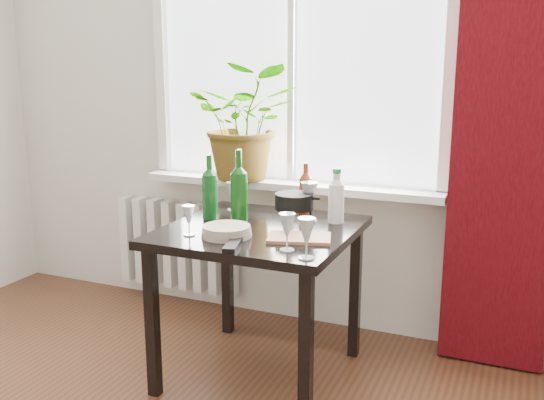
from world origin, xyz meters
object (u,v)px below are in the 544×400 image
at_px(radiator, 178,245).
at_px(wine_bottle_right, 239,185).
at_px(table, 260,246).
at_px(plate_stack, 227,231).
at_px(wineglass_far_right, 307,238).
at_px(wine_bottle_left, 210,187).
at_px(wineglass_front_right, 287,232).
at_px(wineglass_back_center, 309,201).
at_px(bottle_amber, 306,188).
at_px(wineglass_back_left, 233,196).
at_px(fondue_pot, 294,208).
at_px(cleaning_bottle, 336,196).
at_px(wineglass_front_left, 189,220).
at_px(tv_remote, 233,245).
at_px(potted_plant, 246,122).
at_px(cutting_board, 299,238).

bearing_deg(radiator, wine_bottle_right, -38.71).
distance_m(table, plate_stack, 0.24).
bearing_deg(wineglass_far_right, wine_bottle_left, 147.90).
bearing_deg(wineglass_front_right, wineglass_back_center, 99.13).
height_order(bottle_amber, wineglass_back_left, bottle_amber).
distance_m(table, fondue_pot, 0.24).
distance_m(radiator, wineglass_back_left, 0.82).
height_order(wine_bottle_left, wineglass_back_left, wine_bottle_left).
distance_m(cleaning_bottle, fondue_pot, 0.21).
relative_size(wineglass_front_right, wineglass_front_left, 1.15).
relative_size(cleaning_bottle, tv_remote, 1.46).
bearing_deg(wineglass_front_left, potted_plant, 97.41).
distance_m(bottle_amber, tv_remote, 0.67).
bearing_deg(table, wineglass_front_left, -133.44).
bearing_deg(wine_bottle_right, wineglass_front_right, -41.76).
height_order(table, plate_stack, plate_stack).
bearing_deg(potted_plant, tv_remote, -67.86).
bearing_deg(wineglass_far_right, wineglass_back_center, 108.66).
bearing_deg(wine_bottle_right, fondue_pot, 18.18).
distance_m(wine_bottle_left, wineglass_back_center, 0.49).
distance_m(table, tv_remote, 0.34).
distance_m(wineglass_far_right, fondue_pot, 0.54).
relative_size(radiator, plate_stack, 3.59).
distance_m(bottle_amber, wineglass_far_right, 0.73).
bearing_deg(wine_bottle_right, cleaning_bottle, 21.56).
relative_size(radiator, bottle_amber, 3.01).
height_order(table, tv_remote, tv_remote).
height_order(potted_plant, wineglass_back_center, potted_plant).
bearing_deg(wineglass_back_center, wine_bottle_right, -155.40).
relative_size(table, fondue_pot, 4.00).
distance_m(potted_plant, cleaning_bottle, 0.78).
distance_m(table, wineglass_far_right, 0.53).
bearing_deg(cutting_board, wineglass_front_left, -164.32).
xyz_separation_m(wineglass_front_left, cutting_board, (0.47, 0.13, -0.06)).
xyz_separation_m(radiator, bottle_amber, (0.95, -0.30, 0.49)).
bearing_deg(fondue_pot, potted_plant, 128.97).
height_order(wineglass_front_left, fondue_pot, fondue_pot).
bearing_deg(wine_bottle_left, radiator, 134.20).
distance_m(wine_bottle_left, wineglass_front_right, 0.64).
xyz_separation_m(potted_plant, cleaning_bottle, (0.63, -0.34, -0.30)).
height_order(bottle_amber, tv_remote, bottle_amber).
xyz_separation_m(bottle_amber, fondue_pot, (0.01, -0.20, -0.06)).
xyz_separation_m(cleaning_bottle, fondue_pot, (-0.18, -0.09, -0.06)).
distance_m(table, potted_plant, 0.84).
bearing_deg(wineglass_far_right, table, 135.45).
bearing_deg(bottle_amber, wineglass_back_left, -167.10).
xyz_separation_m(wineglass_back_center, cutting_board, (0.07, -0.31, -0.09)).
bearing_deg(wineglass_back_left, wineglass_front_left, -85.95).
relative_size(table, wineglass_front_right, 5.35).
bearing_deg(potted_plant, cleaning_bottle, -28.11).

